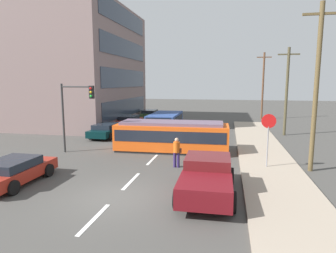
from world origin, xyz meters
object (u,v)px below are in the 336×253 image
parked_sedan_near (14,171)px  parked_sedan_far (129,121)px  streetcar_tram (172,136)px  stop_sign (268,129)px  parked_sedan_furthest (150,114)px  utility_pole_near (316,86)px  pickup_truck_parked (207,177)px  city_bus (165,121)px  pedestrian_crossing (177,151)px  traffic_light_mast (75,105)px  utility_pole_far (263,85)px  parked_sedan_mid (107,130)px  utility_pole_mid (287,90)px

parked_sedan_near → parked_sedan_far: size_ratio=0.99×
streetcar_tram → stop_sign: (5.88, -3.10, 1.13)m
parked_sedan_near → parked_sedan_furthest: size_ratio=0.97×
streetcar_tram → utility_pole_near: 9.33m
pickup_truck_parked → parked_sedan_far: bearing=118.4°
city_bus → utility_pole_near: utility_pole_near is taller
streetcar_tram → parked_sedan_near: size_ratio=1.84×
pedestrian_crossing → parked_sedan_far: 15.70m
pedestrian_crossing → pickup_truck_parked: pedestrian_crossing is taller
pickup_truck_parked → stop_sign: bearing=56.3°
stop_sign → traffic_light_mast: 12.13m
pickup_truck_parked → traffic_light_mast: size_ratio=1.09×
streetcar_tram → utility_pole_far: 21.61m
stop_sign → parked_sedan_far: bearing=133.4°
pickup_truck_parked → streetcar_tram: bearing=111.4°
city_bus → pedestrian_crossing: city_bus is taller
pedestrian_crossing → traffic_light_mast: 7.76m
pedestrian_crossing → parked_sedan_furthest: pedestrian_crossing is taller
city_bus → utility_pole_far: 16.31m
traffic_light_mast → city_bus: bearing=66.1°
stop_sign → parked_sedan_mid: bearing=150.2°
streetcar_tram → utility_pole_mid: bearing=42.5°
pedestrian_crossing → parked_sedan_mid: bearing=134.0°
parked_sedan_far → streetcar_tram: bearing=-56.9°
utility_pole_far → parked_sedan_furthest: bearing=-168.6°
parked_sedan_furthest → parked_sedan_mid: bearing=-91.6°
stop_sign → utility_pole_near: size_ratio=0.33×
parked_sedan_near → pedestrian_crossing: bearing=30.9°
utility_pole_mid → parked_sedan_mid: bearing=-165.1°
parked_sedan_near → parked_sedan_furthest: same height
streetcar_tram → utility_pole_near: utility_pole_near is taller
pedestrian_crossing → traffic_light_mast: bearing=164.2°
parked_sedan_mid → utility_pole_far: bearing=47.6°
city_bus → traffic_light_mast: 10.27m
city_bus → parked_sedan_near: city_bus is taller
streetcar_tram → pickup_truck_parked: (2.94, -7.51, -0.26)m
parked_sedan_furthest → utility_pole_far: size_ratio=0.51×
utility_pole_far → city_bus: bearing=-129.1°
city_bus → parked_sedan_near: 15.85m
utility_pole_far → streetcar_tram: bearing=-112.0°
parked_sedan_mid → utility_pole_near: utility_pole_near is taller
streetcar_tram → utility_pole_mid: utility_pole_mid is taller
utility_pole_mid → pedestrian_crossing: bearing=-123.3°
parked_sedan_near → utility_pole_near: 15.43m
city_bus → parked_sedan_far: (-4.46, 2.59, -0.40)m
traffic_light_mast → utility_pole_mid: (14.87, 9.76, 0.80)m
pedestrian_crossing → pickup_truck_parked: bearing=-62.6°
pickup_truck_parked → utility_pole_near: bearing=41.0°
stop_sign → traffic_light_mast: size_ratio=0.62×
streetcar_tram → utility_pole_far: (8.01, 19.79, 3.32)m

